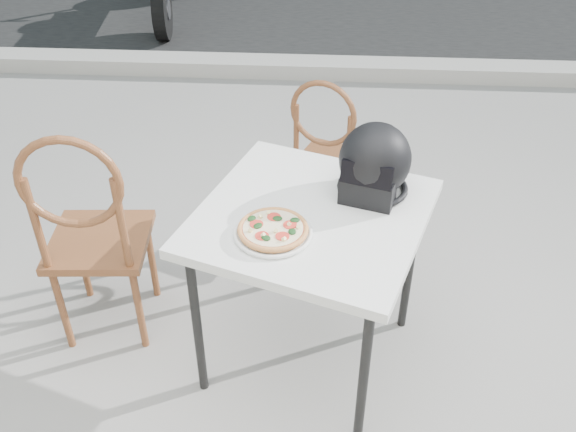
# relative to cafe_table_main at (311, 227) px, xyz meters

# --- Properties ---
(ground) EXTENTS (80.00, 80.00, 0.00)m
(ground) POSITION_rel_cafe_table_main_xyz_m (0.09, -0.02, -0.71)
(ground) COLOR gray
(ground) RESTS_ON ground
(curb) EXTENTS (30.00, 0.25, 0.12)m
(curb) POSITION_rel_cafe_table_main_xyz_m (0.09, 2.98, -0.65)
(curb) COLOR #99968F
(curb) RESTS_ON ground
(cafe_table_main) EXTENTS (1.04, 1.04, 0.78)m
(cafe_table_main) POSITION_rel_cafe_table_main_xyz_m (0.00, 0.00, 0.00)
(cafe_table_main) COLOR silver
(cafe_table_main) RESTS_ON ground
(plate) EXTENTS (0.33, 0.33, 0.02)m
(plate) POSITION_rel_cafe_table_main_xyz_m (-0.13, -0.14, 0.08)
(plate) COLOR silver
(plate) RESTS_ON cafe_table_main
(pizza) EXTENTS (0.28, 0.28, 0.03)m
(pizza) POSITION_rel_cafe_table_main_xyz_m (-0.13, -0.14, 0.10)
(pizza) COLOR #CE894B
(pizza) RESTS_ON plate
(helmet) EXTENTS (0.35, 0.36, 0.28)m
(helmet) POSITION_rel_cafe_table_main_xyz_m (0.23, 0.15, 0.20)
(helmet) COLOR black
(helmet) RESTS_ON cafe_table_main
(cafe_chair_main) EXTENTS (0.46, 0.46, 0.92)m
(cafe_chair_main) POSITION_rel_cafe_table_main_xyz_m (0.06, 0.92, -0.19)
(cafe_chair_main) COLOR brown
(cafe_chair_main) RESTS_ON ground
(cafe_chair_side) EXTENTS (0.44, 0.44, 1.08)m
(cafe_chair_side) POSITION_rel_cafe_table_main_xyz_m (-0.90, 0.08, -0.11)
(cafe_chair_side) COLOR brown
(cafe_chair_side) RESTS_ON ground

